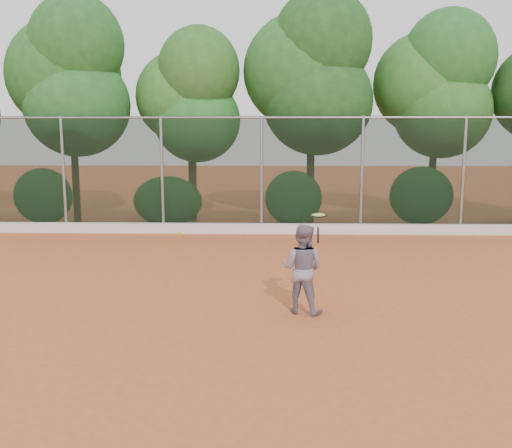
{
  "coord_description": "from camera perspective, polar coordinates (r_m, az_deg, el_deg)",
  "views": [
    {
      "loc": [
        0.31,
        -10.1,
        3.08
      ],
      "look_at": [
        0.0,
        1.0,
        1.25
      ],
      "focal_mm": 40.0,
      "sensor_mm": 36.0,
      "label": 1
    }
  ],
  "objects": [
    {
      "name": "tennis_player",
      "position": [
        9.71,
        4.66,
        -4.48
      ],
      "size": [
        0.91,
        0.82,
        1.53
      ],
      "primitive_type": "imported",
      "rotation": [
        0.0,
        0.0,
        2.75
      ],
      "color": "gray",
      "rests_on": "ground"
    },
    {
      "name": "tennis_racket",
      "position": [
        9.45,
        6.29,
        0.67
      ],
      "size": [
        0.34,
        0.34,
        0.52
      ],
      "color": "black",
      "rests_on": "ground"
    },
    {
      "name": "chainlink_fence",
      "position": [
        17.15,
        0.56,
        5.28
      ],
      "size": [
        24.09,
        0.09,
        3.5
      ],
      "color": "black",
      "rests_on": "ground"
    },
    {
      "name": "foliage_backdrop",
      "position": [
        19.15,
        -1.0,
        13.32
      ],
      "size": [
        23.7,
        3.63,
        7.55
      ],
      "color": "#3D2917",
      "rests_on": "ground"
    },
    {
      "name": "tennis_ball_in_flight",
      "position": [
        9.29,
        -7.74,
        -0.89
      ],
      "size": [
        0.07,
        0.07,
        0.07
      ],
      "color": "#B9CA2D",
      "rests_on": "ground"
    },
    {
      "name": "ground",
      "position": [
        10.57,
        -0.15,
        -7.59
      ],
      "size": [
        80.0,
        80.0,
        0.0
      ],
      "primitive_type": "plane",
      "color": "#BF582D",
      "rests_on": "ground"
    },
    {
      "name": "concrete_curb",
      "position": [
        17.18,
        0.54,
        -0.46
      ],
      "size": [
        24.0,
        0.2,
        0.3
      ],
      "primitive_type": "cube",
      "color": "silver",
      "rests_on": "ground"
    }
  ]
}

